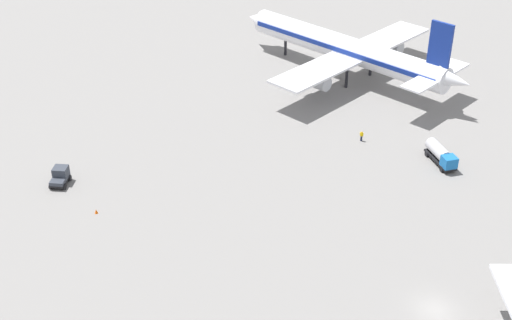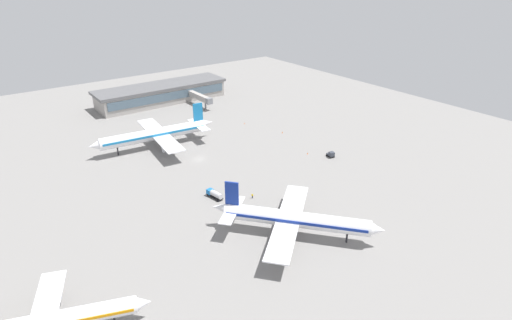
% 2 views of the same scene
% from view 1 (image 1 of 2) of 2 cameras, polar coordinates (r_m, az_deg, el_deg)
% --- Properties ---
extents(ground, '(288.00, 288.00, 0.00)m').
position_cam_1_polar(ground, '(78.09, 14.46, -11.79)').
color(ground, gray).
extents(airplane_taxiing, '(35.77, 39.62, 14.65)m').
position_cam_1_polar(airplane_taxiing, '(124.99, 7.55, 9.00)').
color(airplane_taxiing, white).
rests_on(airplane_taxiing, ground).
extents(fuel_truck, '(3.07, 6.53, 2.50)m').
position_cam_1_polar(fuel_truck, '(102.46, 14.93, 0.44)').
color(fuel_truck, black).
rests_on(fuel_truck, ground).
extents(baggage_tug, '(2.76, 3.51, 2.30)m').
position_cam_1_polar(baggage_tug, '(98.23, -15.76, -1.28)').
color(baggage_tug, black).
rests_on(baggage_tug, ground).
extents(ground_crew_worker, '(0.53, 0.53, 1.67)m').
position_cam_1_polar(ground_crew_worker, '(106.01, 8.65, 1.97)').
color(ground_crew_worker, '#1E2338').
rests_on(ground_crew_worker, ground).
extents(safety_cone_mid_apron, '(0.44, 0.44, 0.60)m').
position_cam_1_polar(safety_cone_mid_apron, '(91.51, -12.97, -4.12)').
color(safety_cone_mid_apron, '#EA590C').
rests_on(safety_cone_mid_apron, ground).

